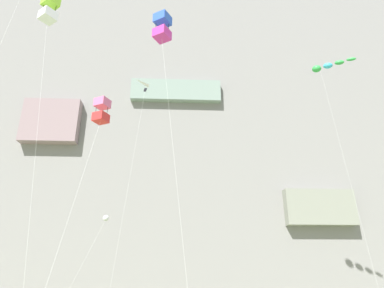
{
  "coord_description": "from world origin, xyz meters",
  "views": [
    {
      "loc": [
        0.41,
        -3.56,
        3.47
      ],
      "look_at": [
        1.52,
        19.15,
        12.22
      ],
      "focal_mm": 30.77,
      "sensor_mm": 36.0,
      "label": 1
    }
  ],
  "objects_px": {
    "kite_delta_high_right": "(148,92)",
    "kite_box_low_right": "(162,27)",
    "kite_windsock_upper_left": "(327,66)",
    "kite_box_high_center": "(49,9)",
    "kite_box_mid_right": "(101,111)",
    "kite_windsock_low_left": "(105,218)"
  },
  "relations": [
    {
      "from": "kite_windsock_upper_left",
      "to": "kite_delta_high_right",
      "type": "bearing_deg",
      "value": -173.83
    },
    {
      "from": "kite_box_high_center",
      "to": "kite_delta_high_right",
      "type": "bearing_deg",
      "value": 64.29
    },
    {
      "from": "kite_delta_high_right",
      "to": "kite_windsock_upper_left",
      "type": "distance_m",
      "value": 24.1
    },
    {
      "from": "kite_delta_high_right",
      "to": "kite_box_mid_right",
      "type": "relative_size",
      "value": 1.81
    },
    {
      "from": "kite_box_low_right",
      "to": "kite_box_mid_right",
      "type": "distance_m",
      "value": 9.37
    },
    {
      "from": "kite_windsock_low_left",
      "to": "kite_box_high_center",
      "type": "bearing_deg",
      "value": -96.16
    },
    {
      "from": "kite_box_high_center",
      "to": "kite_box_mid_right",
      "type": "height_order",
      "value": "kite_box_high_center"
    },
    {
      "from": "kite_delta_high_right",
      "to": "kite_box_mid_right",
      "type": "xyz_separation_m",
      "value": [
        -0.96,
        -15.97,
        -10.52
      ]
    },
    {
      "from": "kite_box_high_center",
      "to": "kite_box_mid_right",
      "type": "distance_m",
      "value": 11.59
    },
    {
      "from": "kite_windsock_low_left",
      "to": "kite_windsock_upper_left",
      "type": "bearing_deg",
      "value": -4.52
    },
    {
      "from": "kite_box_high_center",
      "to": "kite_box_low_right",
      "type": "bearing_deg",
      "value": -0.72
    },
    {
      "from": "kite_delta_high_right",
      "to": "kite_box_mid_right",
      "type": "distance_m",
      "value": 19.15
    },
    {
      "from": "kite_box_mid_right",
      "to": "kite_windsock_upper_left",
      "type": "xyz_separation_m",
      "value": [
        24.16,
        18.48,
        16.54
      ]
    },
    {
      "from": "kite_windsock_low_left",
      "to": "kite_windsock_upper_left",
      "type": "height_order",
      "value": "kite_windsock_upper_left"
    },
    {
      "from": "kite_delta_high_right",
      "to": "kite_box_low_right",
      "type": "distance_m",
      "value": 13.77
    },
    {
      "from": "kite_box_mid_right",
      "to": "kite_box_high_center",
      "type": "bearing_deg",
      "value": 154.04
    },
    {
      "from": "kite_box_high_center",
      "to": "kite_box_mid_right",
      "type": "relative_size",
      "value": 1.78
    },
    {
      "from": "kite_box_high_center",
      "to": "kite_windsock_upper_left",
      "type": "height_order",
      "value": "kite_windsock_upper_left"
    },
    {
      "from": "kite_delta_high_right",
      "to": "kite_windsock_low_left",
      "type": "distance_m",
      "value": 15.19
    },
    {
      "from": "kite_box_low_right",
      "to": "kite_box_high_center",
      "type": "bearing_deg",
      "value": 179.28
    },
    {
      "from": "kite_delta_high_right",
      "to": "kite_windsock_upper_left",
      "type": "xyz_separation_m",
      "value": [
        23.2,
        2.51,
        6.02
      ]
    },
    {
      "from": "kite_box_low_right",
      "to": "kite_windsock_upper_left",
      "type": "bearing_deg",
      "value": 37.25
    }
  ]
}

